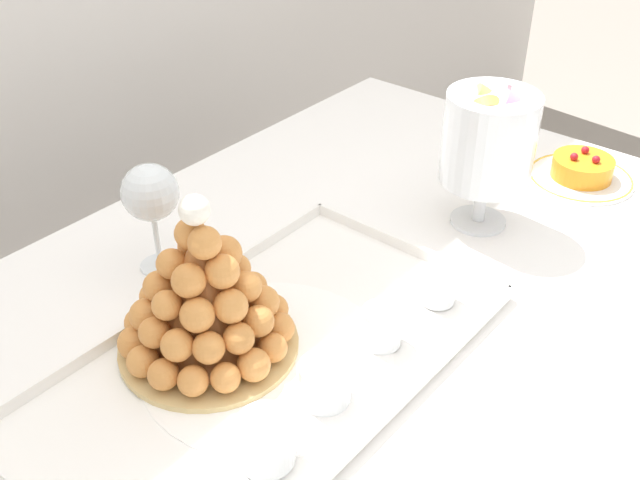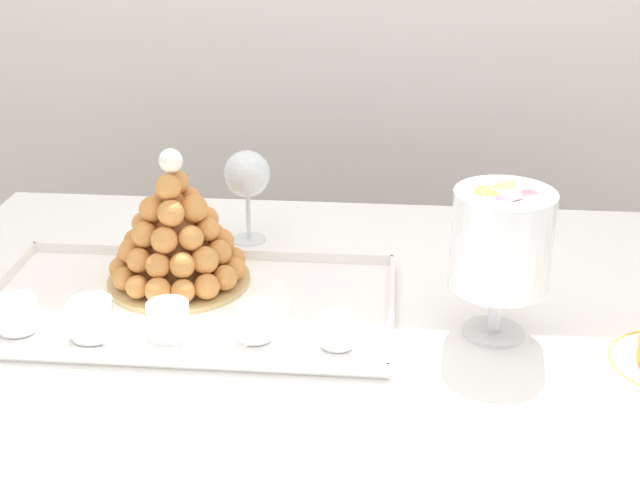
{
  "view_description": "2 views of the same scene",
  "coord_description": "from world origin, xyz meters",
  "px_view_note": "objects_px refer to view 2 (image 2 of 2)",
  "views": [
    {
      "loc": [
        -0.69,
        -0.46,
        1.4
      ],
      "look_at": [
        -0.09,
        0.03,
        0.87
      ],
      "focal_mm": 42.27,
      "sensor_mm": 36.0,
      "label": 1
    },
    {
      "loc": [
        0.12,
        -1.15,
        1.39
      ],
      "look_at": [
        0.01,
        0.03,
        0.86
      ],
      "focal_mm": 49.79,
      "sensor_mm": 36.0,
      "label": 2
    }
  ],
  "objects_px": {
    "dessert_cup_mid_right": "(254,322)",
    "wine_glass": "(247,176)",
    "serving_tray": "(188,306)",
    "dessert_cup_right": "(337,330)",
    "dessert_cup_centre": "(168,321)",
    "dessert_cup_mid_left": "(92,319)",
    "macaron_goblet": "(502,242)",
    "croquembouche": "(177,236)",
    "dessert_cup_left": "(17,315)"
  },
  "relations": [
    {
      "from": "dessert_cup_centre",
      "to": "dessert_cup_right",
      "type": "bearing_deg",
      "value": -0.72
    },
    {
      "from": "dessert_cup_centre",
      "to": "dessert_cup_mid_right",
      "type": "relative_size",
      "value": 1.17
    },
    {
      "from": "serving_tray",
      "to": "dessert_cup_left",
      "type": "relative_size",
      "value": 11.02
    },
    {
      "from": "croquembouche",
      "to": "dessert_cup_mid_right",
      "type": "xyz_separation_m",
      "value": [
        0.15,
        -0.16,
        -0.06
      ]
    },
    {
      "from": "wine_glass",
      "to": "macaron_goblet",
      "type": "bearing_deg",
      "value": -36.63
    },
    {
      "from": "dessert_cup_right",
      "to": "dessert_cup_mid_right",
      "type": "bearing_deg",
      "value": 175.12
    },
    {
      "from": "dessert_cup_centre",
      "to": "serving_tray",
      "type": "bearing_deg",
      "value": 86.79
    },
    {
      "from": "serving_tray",
      "to": "dessert_cup_mid_left",
      "type": "xyz_separation_m",
      "value": [
        -0.12,
        -0.11,
        0.03
      ]
    },
    {
      "from": "dessert_cup_mid_left",
      "to": "macaron_goblet",
      "type": "relative_size",
      "value": 0.26
    },
    {
      "from": "dessert_cup_centre",
      "to": "dessert_cup_right",
      "type": "relative_size",
      "value": 1.26
    },
    {
      "from": "wine_glass",
      "to": "dessert_cup_right",
      "type": "bearing_deg",
      "value": -63.15
    },
    {
      "from": "dessert_cup_left",
      "to": "dessert_cup_centre",
      "type": "distance_m",
      "value": 0.22
    },
    {
      "from": "serving_tray",
      "to": "dessert_cup_right",
      "type": "distance_m",
      "value": 0.26
    },
    {
      "from": "wine_glass",
      "to": "croquembouche",
      "type": "bearing_deg",
      "value": -113.08
    },
    {
      "from": "serving_tray",
      "to": "croquembouche",
      "type": "bearing_deg",
      "value": 112.49
    },
    {
      "from": "croquembouche",
      "to": "macaron_goblet",
      "type": "distance_m",
      "value": 0.51
    },
    {
      "from": "dessert_cup_mid_right",
      "to": "wine_glass",
      "type": "xyz_separation_m",
      "value": [
        -0.07,
        0.36,
        0.09
      ]
    },
    {
      "from": "dessert_cup_mid_left",
      "to": "dessert_cup_centre",
      "type": "distance_m",
      "value": 0.11
    },
    {
      "from": "dessert_cup_left",
      "to": "dessert_cup_mid_left",
      "type": "relative_size",
      "value": 0.91
    },
    {
      "from": "dessert_cup_centre",
      "to": "dessert_cup_left",
      "type": "bearing_deg",
      "value": -179.98
    },
    {
      "from": "croquembouche",
      "to": "dessert_cup_centre",
      "type": "relative_size",
      "value": 3.74
    },
    {
      "from": "macaron_goblet",
      "to": "wine_glass",
      "type": "bearing_deg",
      "value": 143.37
    },
    {
      "from": "serving_tray",
      "to": "dessert_cup_right",
      "type": "height_order",
      "value": "dessert_cup_right"
    },
    {
      "from": "dessert_cup_mid_right",
      "to": "serving_tray",
      "type": "bearing_deg",
      "value": 142.52
    },
    {
      "from": "dessert_cup_mid_left",
      "to": "croquembouche",
      "type": "bearing_deg",
      "value": 64.79
    },
    {
      "from": "dessert_cup_mid_right",
      "to": "dessert_cup_mid_left",
      "type": "bearing_deg",
      "value": -176.18
    },
    {
      "from": "dessert_cup_left",
      "to": "wine_glass",
      "type": "bearing_deg",
      "value": 52.31
    },
    {
      "from": "serving_tray",
      "to": "dessert_cup_mid_left",
      "type": "height_order",
      "value": "dessert_cup_mid_left"
    },
    {
      "from": "dessert_cup_mid_right",
      "to": "croquembouche",
      "type": "bearing_deg",
      "value": 132.12
    },
    {
      "from": "wine_glass",
      "to": "dessert_cup_centre",
      "type": "bearing_deg",
      "value": -98.91
    },
    {
      "from": "dessert_cup_mid_left",
      "to": "dessert_cup_centre",
      "type": "height_order",
      "value": "dessert_cup_mid_left"
    },
    {
      "from": "dessert_cup_left",
      "to": "dessert_cup_mid_right",
      "type": "distance_m",
      "value": 0.35
    },
    {
      "from": "serving_tray",
      "to": "macaron_goblet",
      "type": "relative_size",
      "value": 2.61
    },
    {
      "from": "dessert_cup_left",
      "to": "dessert_cup_mid_right",
      "type": "bearing_deg",
      "value": 1.19
    },
    {
      "from": "croquembouche",
      "to": "dessert_cup_right",
      "type": "xyz_separation_m",
      "value": [
        0.27,
        -0.17,
        -0.06
      ]
    },
    {
      "from": "croquembouche",
      "to": "dessert_cup_right",
      "type": "height_order",
      "value": "croquembouche"
    },
    {
      "from": "dessert_cup_centre",
      "to": "wine_glass",
      "type": "distance_m",
      "value": 0.38
    },
    {
      "from": "dessert_cup_mid_right",
      "to": "dessert_cup_right",
      "type": "relative_size",
      "value": 1.08
    },
    {
      "from": "croquembouche",
      "to": "dessert_cup_mid_left",
      "type": "bearing_deg",
      "value": -115.21
    },
    {
      "from": "dessert_cup_mid_left",
      "to": "dessert_cup_mid_right",
      "type": "xyz_separation_m",
      "value": [
        0.23,
        0.02,
        -0.0
      ]
    },
    {
      "from": "dessert_cup_right",
      "to": "macaron_goblet",
      "type": "relative_size",
      "value": 0.2
    },
    {
      "from": "dessert_cup_centre",
      "to": "dessert_cup_mid_left",
      "type": "bearing_deg",
      "value": -175.62
    },
    {
      "from": "dessert_cup_centre",
      "to": "wine_glass",
      "type": "xyz_separation_m",
      "value": [
        0.06,
        0.36,
        0.09
      ]
    },
    {
      "from": "serving_tray",
      "to": "wine_glass",
      "type": "xyz_separation_m",
      "value": [
        0.05,
        0.27,
        0.12
      ]
    },
    {
      "from": "dessert_cup_left",
      "to": "dessert_cup_right",
      "type": "xyz_separation_m",
      "value": [
        0.47,
        -0.0,
        -0.0
      ]
    },
    {
      "from": "dessert_cup_mid_right",
      "to": "macaron_goblet",
      "type": "relative_size",
      "value": 0.22
    },
    {
      "from": "serving_tray",
      "to": "dessert_cup_right",
      "type": "bearing_deg",
      "value": -22.96
    },
    {
      "from": "dessert_cup_centre",
      "to": "macaron_goblet",
      "type": "height_order",
      "value": "macaron_goblet"
    },
    {
      "from": "wine_glass",
      "to": "dessert_cup_left",
      "type": "bearing_deg",
      "value": -127.69
    },
    {
      "from": "dessert_cup_mid_right",
      "to": "dessert_cup_left",
      "type": "bearing_deg",
      "value": -178.81
    }
  ]
}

